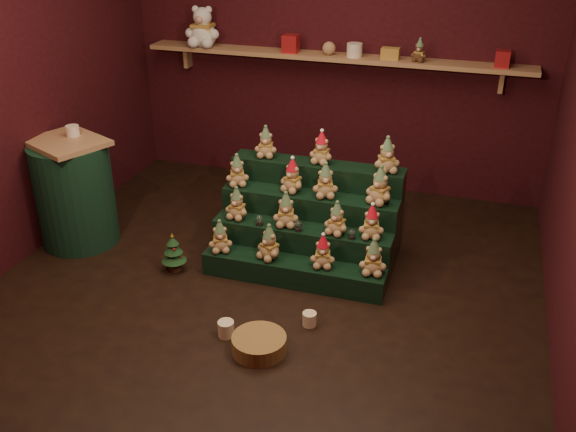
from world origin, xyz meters
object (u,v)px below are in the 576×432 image
(snow_globe_b, at_px, (298,226))
(mug_right, at_px, (309,319))
(mug_left, at_px, (226,329))
(snow_globe_a, at_px, (260,220))
(white_bear, at_px, (203,21))
(riser_tier_front, at_px, (293,272))
(wicker_basket, at_px, (259,344))
(brown_bear, at_px, (419,50))
(snow_globe_c, at_px, (352,234))
(mini_christmas_tree, at_px, (173,252))
(side_table, at_px, (75,192))

(snow_globe_b, height_order, mug_right, snow_globe_b)
(mug_left, bearing_deg, snow_globe_a, 95.41)
(snow_globe_a, xyz_separation_m, white_bear, (-1.13, 1.61, 1.16))
(riser_tier_front, xyz_separation_m, wicker_basket, (0.03, -0.85, -0.03))
(snow_globe_a, bearing_deg, brown_bear, 60.26)
(riser_tier_front, bearing_deg, brown_bear, 71.26)
(riser_tier_front, relative_size, mug_left, 12.74)
(riser_tier_front, bearing_deg, white_bear, 129.24)
(mug_left, relative_size, wicker_basket, 0.31)
(brown_bear, bearing_deg, mug_left, -99.06)
(snow_globe_c, relative_size, wicker_basket, 0.22)
(mug_left, relative_size, brown_bear, 0.56)
(snow_globe_a, distance_m, snow_globe_b, 0.31)
(mug_right, xyz_separation_m, white_bear, (-1.71, 2.26, 1.51))
(mini_christmas_tree, relative_size, mug_left, 3.00)
(brown_bear, bearing_deg, riser_tier_front, -99.60)
(snow_globe_b, bearing_deg, riser_tier_front, -86.77)
(snow_globe_c, bearing_deg, wicker_basket, -110.13)
(wicker_basket, bearing_deg, side_table, 154.16)
(side_table, relative_size, mini_christmas_tree, 2.74)
(white_bear, bearing_deg, mug_right, -56.01)
(snow_globe_b, distance_m, mug_right, 0.78)
(snow_globe_c, bearing_deg, white_bear, 138.92)
(mini_christmas_tree, bearing_deg, snow_globe_b, 16.45)
(snow_globe_a, height_order, snow_globe_b, snow_globe_b)
(side_table, height_order, mini_christmas_tree, side_table)
(mug_left, height_order, brown_bear, brown_bear)
(mug_right, bearing_deg, white_bear, 127.22)
(riser_tier_front, height_order, snow_globe_a, snow_globe_a)
(side_table, bearing_deg, snow_globe_c, 26.20)
(wicker_basket, bearing_deg, snow_globe_a, 109.24)
(mug_right, relative_size, white_bear, 0.20)
(mini_christmas_tree, height_order, mug_right, mini_christmas_tree)
(side_table, relative_size, mug_left, 8.23)
(mug_left, height_order, wicker_basket, same)
(side_table, relative_size, mug_right, 9.34)
(riser_tier_front, distance_m, snow_globe_c, 0.53)
(mug_left, distance_m, mug_right, 0.57)
(snow_globe_a, relative_size, snow_globe_c, 1.05)
(mini_christmas_tree, distance_m, mug_right, 1.26)
(snow_globe_c, xyz_separation_m, mug_left, (-0.63, -0.92, -0.34))
(riser_tier_front, distance_m, brown_bear, 2.30)
(mug_right, relative_size, brown_bear, 0.49)
(snow_globe_a, distance_m, snow_globe_c, 0.72)
(snow_globe_a, height_order, brown_bear, brown_bear)
(side_table, height_order, white_bear, white_bear)
(riser_tier_front, distance_m, side_table, 1.94)
(snow_globe_a, xyz_separation_m, brown_bear, (0.92, 1.61, 1.02))
(mug_left, xyz_separation_m, wicker_basket, (0.26, -0.09, 0.00))
(side_table, distance_m, mug_right, 2.28)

